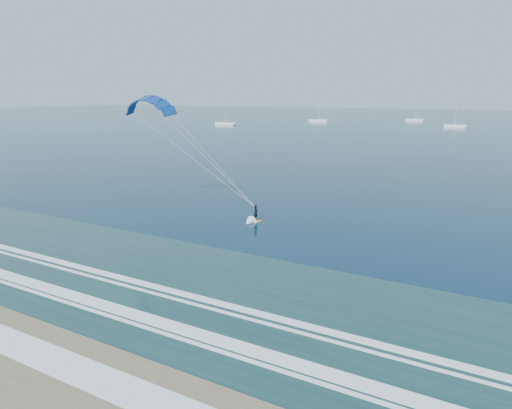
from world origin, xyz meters
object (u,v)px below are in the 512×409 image
object	(u,v)px
sailboat_1	(318,120)
sailboat_2	(415,120)
kitesurfer_rig	(198,151)
sailboat_0	(225,123)
sailboat_3	(455,126)

from	to	relation	value
sailboat_1	sailboat_2	distance (m)	51.84
kitesurfer_rig	sailboat_0	distance (m)	163.05
sailboat_1	sailboat_2	world-z (taller)	sailboat_1
sailboat_2	sailboat_3	world-z (taller)	sailboat_2
sailboat_2	sailboat_0	bearing A→B (deg)	-133.44
sailboat_1	sailboat_3	world-z (taller)	sailboat_1
sailboat_0	sailboat_1	world-z (taller)	sailboat_0
sailboat_2	sailboat_3	xyz separation A→B (m)	(23.86, -39.35, 0.00)
kitesurfer_rig	sailboat_2	bearing A→B (deg)	94.16
sailboat_1	sailboat_2	bearing A→B (deg)	35.29
sailboat_1	kitesurfer_rig	bearing A→B (deg)	-72.46
sailboat_1	sailboat_3	distance (m)	66.84
sailboat_1	sailboat_0	bearing A→B (deg)	-122.35
sailboat_2	sailboat_3	size ratio (longest dim) A/B	1.01
sailboat_0	sailboat_3	bearing A→B (deg)	20.40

